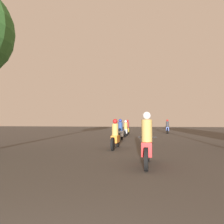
{
  "coord_description": "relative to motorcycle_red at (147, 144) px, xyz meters",
  "views": [
    {
      "loc": [
        0.77,
        -0.54,
        1.33
      ],
      "look_at": [
        -2.67,
        17.13,
        2.15
      ],
      "focal_mm": 35.0,
      "sensor_mm": 36.0,
      "label": 1
    }
  ],
  "objects": [
    {
      "name": "motorcycle_red",
      "position": [
        0.0,
        0.0,
        0.0
      ],
      "size": [
        0.6,
        2.1,
        1.64
      ],
      "rotation": [
        0.0,
        0.0,
        0.0
      ],
      "color": "black",
      "rests_on": "ground_plane"
    },
    {
      "name": "motorcycle_white",
      "position": [
        -2.16,
        8.7,
        -0.03
      ],
      "size": [
        0.6,
        2.02,
        1.55
      ],
      "rotation": [
        0.0,
        0.0,
        0.02
      ],
      "color": "black",
      "rests_on": "ground_plane"
    },
    {
      "name": "motorcycle_yellow",
      "position": [
        -2.51,
        15.79,
        -0.03
      ],
      "size": [
        0.6,
        2.07,
        1.56
      ],
      "rotation": [
        0.0,
        0.0,
        -0.11
      ],
      "color": "black",
      "rests_on": "ground_plane"
    },
    {
      "name": "motorcycle_orange",
      "position": [
        -1.69,
        3.97,
        -0.05
      ],
      "size": [
        0.6,
        2.07,
        1.48
      ],
      "rotation": [
        0.0,
        0.0,
        -0.17
      ],
      "color": "black",
      "rests_on": "ground_plane"
    },
    {
      "name": "motorcycle_silver",
      "position": [
        -2.31,
        12.85,
        -0.04
      ],
      "size": [
        0.6,
        1.98,
        1.49
      ],
      "rotation": [
        0.0,
        0.0,
        0.01
      ],
      "color": "black",
      "rests_on": "ground_plane"
    },
    {
      "name": "motorcycle_blue",
      "position": [
        1.7,
        19.35,
        0.0
      ],
      "size": [
        0.6,
        2.0,
        1.62
      ],
      "rotation": [
        0.0,
        0.0,
        0.07
      ],
      "color": "black",
      "rests_on": "ground_plane"
    }
  ]
}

